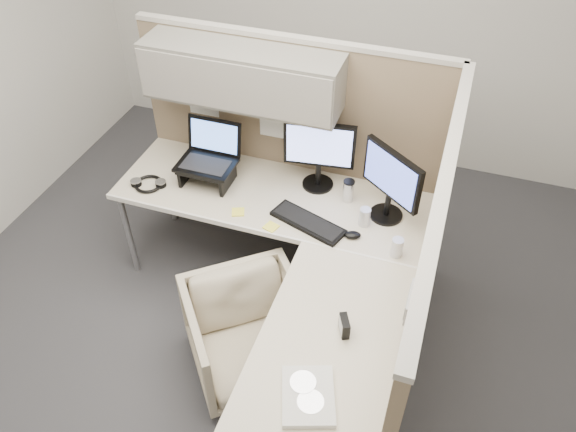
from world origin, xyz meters
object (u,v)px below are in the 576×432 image
(desk, at_px, (285,251))
(monitor_left, at_px, (319,150))
(office_chair, at_px, (248,330))
(keyboard, at_px, (308,223))

(desk, bearing_deg, monitor_left, 88.28)
(desk, relative_size, monitor_left, 4.29)
(office_chair, xyz_separation_m, monitor_left, (0.12, 0.95, 0.67))
(desk, height_order, office_chair, desk)
(desk, bearing_deg, keyboard, 72.93)
(monitor_left, relative_size, keyboard, 1.00)
(office_chair, bearing_deg, desk, 34.35)
(desk, xyz_separation_m, monitor_left, (0.02, 0.60, 0.32))
(office_chair, relative_size, keyboard, 1.45)
(desk, relative_size, keyboard, 4.30)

